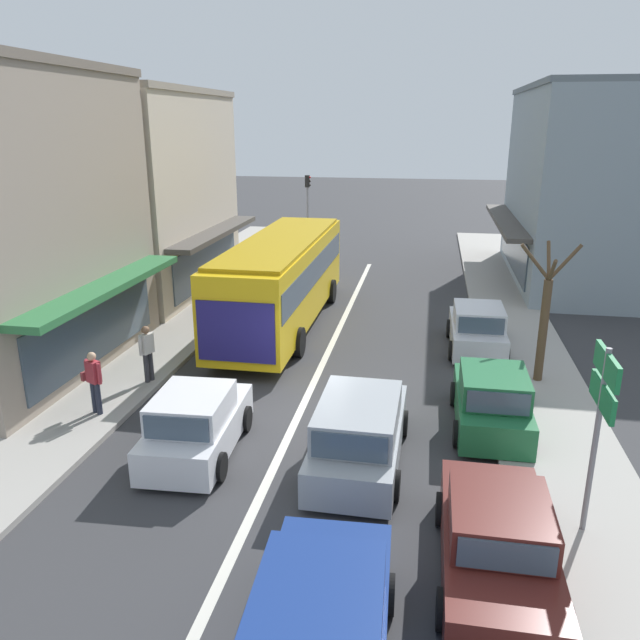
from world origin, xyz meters
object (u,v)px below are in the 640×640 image
traffic_light_downstreet (308,199)px  parked_sedan_kerb_front (497,543)px  parked_hatchback_kerb_third (477,329)px  pedestrian_browsing_midblock (147,350)px  parked_hatchback_kerb_second (491,401)px  hatchback_behind_bus_near (196,424)px  wagon_queue_gap_filler (359,432)px  city_bus (282,276)px  street_tree_right (544,319)px  directional_road_sign (602,398)px  pedestrian_with_handbag_near (94,379)px

traffic_light_downstreet → parked_sedan_kerb_front: bearing=-72.6°
parked_hatchback_kerb_third → parked_sedan_kerb_front: bearing=-91.7°
traffic_light_downstreet → pedestrian_browsing_midblock: size_ratio=2.58×
parked_hatchback_kerb_third → parked_hatchback_kerb_second: bearing=-89.9°
hatchback_behind_bus_near → parked_sedan_kerb_front: size_ratio=0.90×
parked_sedan_kerb_front → wagon_queue_gap_filler: bearing=129.4°
hatchback_behind_bus_near → traffic_light_downstreet: traffic_light_downstreet is taller
pedestrian_browsing_midblock → parked_hatchback_kerb_third: bearing=26.3°
city_bus → hatchback_behind_bus_near: bearing=-88.5°
street_tree_right → directional_road_sign: bearing=-91.9°
wagon_queue_gap_filler → traffic_light_downstreet: 24.75m
parked_hatchback_kerb_second → parked_sedan_kerb_front: bearing=-93.6°
hatchback_behind_bus_near → pedestrian_with_handbag_near: bearing=158.6°
parked_sedan_kerb_front → street_tree_right: (1.90, 8.42, 1.27)m
city_bus → pedestrian_browsing_midblock: (-2.46, -5.96, -0.81)m
traffic_light_downstreet → street_tree_right: 21.42m
parked_hatchback_kerb_second → directional_road_sign: bearing=-71.4°
street_tree_right → pedestrian_with_handbag_near: street_tree_right is taller
hatchback_behind_bus_near → parked_hatchback_kerb_second: (6.58, 2.39, 0.00)m
traffic_light_downstreet → pedestrian_browsing_midblock: bearing=-91.2°
city_bus → directional_road_sign: directional_road_sign is taller
wagon_queue_gap_filler → parked_hatchback_kerb_third: bearing=69.2°
parked_hatchback_kerb_third → directional_road_sign: directional_road_sign is taller
hatchback_behind_bus_near → pedestrian_with_handbag_near: pedestrian_with_handbag_near is taller
wagon_queue_gap_filler → hatchback_behind_bus_near: (-3.63, -0.21, -0.04)m
wagon_queue_gap_filler → pedestrian_browsing_midblock: pedestrian_browsing_midblock is taller
parked_hatchback_kerb_third → directional_road_sign: bearing=-82.0°
parked_hatchback_kerb_third → pedestrian_browsing_midblock: (-9.27, -4.58, 0.36)m
wagon_queue_gap_filler → parked_hatchback_kerb_third: wagon_queue_gap_filler is taller
wagon_queue_gap_filler → parked_sedan_kerb_front: wagon_queue_gap_filler is taller
parked_sedan_kerb_front → street_tree_right: bearing=77.3°
parked_hatchback_kerb_second → traffic_light_downstreet: size_ratio=0.88×
city_bus → hatchback_behind_bus_near: size_ratio=2.88×
parked_hatchback_kerb_third → pedestrian_browsing_midblock: size_ratio=2.28×
pedestrian_browsing_midblock → directional_road_sign: bearing=-24.9°
hatchback_behind_bus_near → parked_hatchback_kerb_second: bearing=20.0°
parked_hatchback_kerb_third → street_tree_right: bearing=-57.6°
hatchback_behind_bus_near → pedestrian_browsing_midblock: size_ratio=2.31×
parked_hatchback_kerb_third → street_tree_right: size_ratio=0.92×
traffic_light_downstreet → pedestrian_with_handbag_near: (-0.87, -22.93, -1.79)m
wagon_queue_gap_filler → parked_hatchback_kerb_second: 3.67m
traffic_light_downstreet → street_tree_right: size_ratio=1.03×
parked_sedan_kerb_front → directional_road_sign: size_ratio=1.17×
parked_hatchback_kerb_second → city_bus: bearing=134.6°
hatchback_behind_bus_near → directional_road_sign: size_ratio=1.05×
parked_sedan_kerb_front → traffic_light_downstreet: traffic_light_downstreet is taller
city_bus → parked_hatchback_kerb_second: size_ratio=2.93×
parked_sedan_kerb_front → pedestrian_browsing_midblock: (-8.94, 6.33, 0.40)m
city_bus → wagon_queue_gap_filler: size_ratio=2.40×
city_bus → pedestrian_browsing_midblock: bearing=-112.4°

